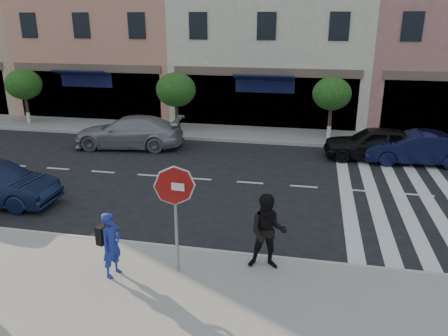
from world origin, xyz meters
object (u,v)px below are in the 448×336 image
(walker, at_px, (268,232))
(car_far_left, at_px, (129,132))
(car_far_right, at_px, (416,148))
(stop_sign, at_px, (175,197))
(car_far_mid, at_px, (375,143))
(photographer, at_px, (112,245))

(walker, bearing_deg, car_far_left, 123.75)
(walker, relative_size, car_far_right, 0.44)
(car_far_left, bearing_deg, car_far_right, 83.77)
(walker, bearing_deg, car_far_right, 56.87)
(stop_sign, height_order, car_far_mid, stop_sign)
(photographer, xyz_separation_m, car_far_mid, (7.05, 11.03, -0.20))
(walker, bearing_deg, photographer, -167.95)
(photographer, distance_m, car_far_right, 13.84)
(photographer, relative_size, car_far_left, 0.31)
(walker, bearing_deg, stop_sign, -168.20)
(photographer, relative_size, car_far_mid, 0.37)
(photographer, xyz_separation_m, walker, (3.48, 1.06, 0.15))
(stop_sign, relative_size, car_far_right, 0.63)
(car_far_right, bearing_deg, stop_sign, -36.94)
(stop_sign, relative_size, photographer, 1.69)
(car_far_mid, xyz_separation_m, car_far_right, (1.64, -0.26, -0.04))
(photographer, distance_m, car_far_left, 11.47)
(photographer, height_order, walker, walker)
(walker, height_order, car_far_left, walker)
(car_far_right, bearing_deg, car_far_mid, -100.91)
(car_far_left, bearing_deg, walker, 31.96)
(car_far_mid, bearing_deg, car_far_left, -90.11)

